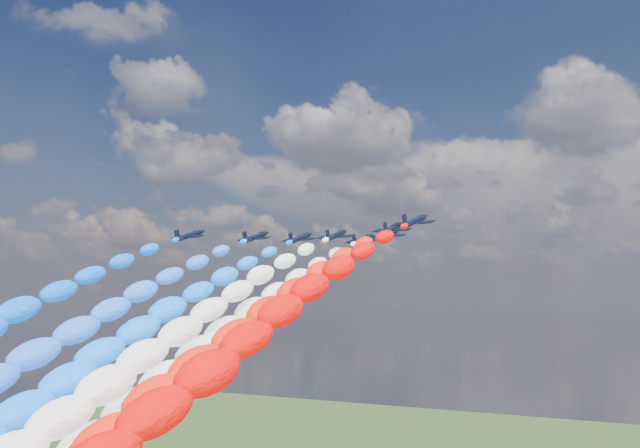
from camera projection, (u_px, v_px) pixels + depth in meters
The scene contains 15 objects.
jet_0 at pixel (189, 235), 169.13m from camera, with size 7.96×10.67×2.35m, color black, non-canonical shape.
jet_1 at pixel (255, 237), 173.04m from camera, with size 7.96×10.67×2.35m, color black, non-canonical shape.
trail_1 at pixel (54, 359), 124.90m from camera, with size 7.15×106.69×52.35m, color blue, non-canonical shape.
jet_2 at pixel (300, 238), 175.99m from camera, with size 7.96×10.67×2.35m, color black, non-canonical shape.
trail_2 at pixel (121, 357), 127.85m from camera, with size 7.15×106.69×52.35m, color #106DFF, non-canonical shape.
jet_3 at pixel (336, 235), 168.76m from camera, with size 7.96×10.67×2.35m, color black, non-canonical shape.
trail_3 at pixel (160, 361), 120.62m from camera, with size 7.15×106.69×52.35m, color white, non-canonical shape.
jet_4 at pixel (363, 239), 179.59m from camera, with size 7.96×10.67×2.35m, color black, non-canonical shape.
trail_4 at pixel (211, 356), 131.45m from camera, with size 7.15×106.69×52.35m, color white, non-canonical shape.
jet_5 at pixel (388, 234), 166.52m from camera, with size 7.96×10.67×2.35m, color black, non-canonical shape.
trail_5 at pixel (230, 362), 118.38m from camera, with size 7.15×106.69×52.35m, color red, non-canonical shape.
jet_6 at pixel (393, 228), 153.41m from camera, with size 7.96×10.67×2.35m, color black, non-canonical shape.
trail_6 at pixel (217, 369), 105.27m from camera, with size 7.15×106.69×52.35m, color #F81E0A, non-canonical shape.
jet_7 at pixel (415, 221), 139.94m from camera, with size 7.96×10.67×2.35m, color black, non-canonical shape.
trail_7 at pixel (225, 378), 91.80m from camera, with size 7.15×106.69×52.35m, color red, non-canonical shape.
Camera 1 is at (86.44, -134.58, 76.91)m, focal length 43.17 mm.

